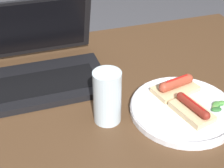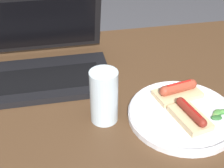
{
  "view_description": "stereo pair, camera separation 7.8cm",
  "coord_description": "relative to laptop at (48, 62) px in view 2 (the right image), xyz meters",
  "views": [
    {
      "loc": [
        -0.2,
        -0.65,
        1.23
      ],
      "look_at": [
        0.0,
        -0.05,
        0.78
      ],
      "focal_mm": 50.0,
      "sensor_mm": 36.0,
      "label": 1
    },
    {
      "loc": [
        -0.12,
        -0.67,
        1.23
      ],
      "look_at": [
        0.0,
        -0.05,
        0.78
      ],
      "focal_mm": 50.0,
      "sensor_mm": 36.0,
      "label": 2
    }
  ],
  "objects": [
    {
      "name": "drinking_glass",
      "position": [
        0.13,
        -0.23,
        0.03
      ],
      "size": [
        0.07,
        0.07,
        0.13
      ],
      "color": "silver",
      "rests_on": "desk"
    },
    {
      "name": "desk",
      "position": [
        0.15,
        -0.13,
        -0.14
      ],
      "size": [
        1.24,
        0.77,
        0.72
      ],
      "color": "#4C331E",
      "rests_on": "ground_plane"
    },
    {
      "name": "salad_pile",
      "position": [
        0.39,
        -0.29,
        -0.02
      ],
      "size": [
        0.05,
        0.04,
        0.01
      ],
      "color": "#709E4C",
      "rests_on": "plate"
    },
    {
      "name": "laptop",
      "position": [
        0.0,
        0.0,
        0.0
      ],
      "size": [
        0.35,
        0.28,
        0.21
      ],
      "color": "black",
      "rests_on": "desk"
    },
    {
      "name": "plate",
      "position": [
        0.31,
        -0.27,
        -0.03
      ],
      "size": [
        0.26,
        0.26,
        0.02
      ],
      "color": "silver",
      "rests_on": "desk"
    },
    {
      "name": "sausage_toast_left",
      "position": [
        0.32,
        -0.3,
        -0.01
      ],
      "size": [
        0.08,
        0.11,
        0.04
      ],
      "rotation": [
        0.0,
        0.0,
        1.79
      ],
      "color": "#D6B784",
      "rests_on": "plate"
    },
    {
      "name": "sausage_toast_middle",
      "position": [
        0.32,
        -0.2,
        -0.01
      ],
      "size": [
        0.13,
        0.09,
        0.04
      ],
      "rotation": [
        0.0,
        0.0,
        3.34
      ],
      "color": "#D6B784",
      "rests_on": "plate"
    }
  ]
}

